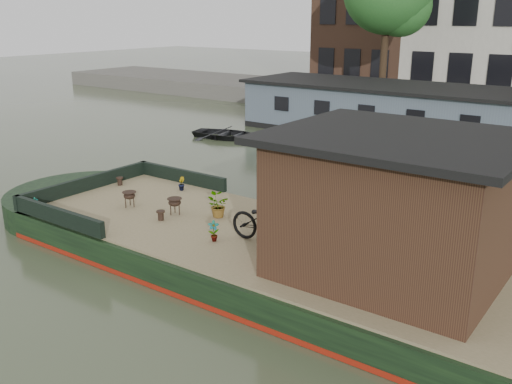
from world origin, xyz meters
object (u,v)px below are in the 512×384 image
Objects in this scene: potted_plant_a at (214,231)px; dinghy at (227,131)px; bicycle at (268,223)px; brazier_rear at (130,199)px; brazier_front at (175,206)px; cabin at (394,204)px.

dinghy is at bearing 127.72° from potted_plant_a.
dinghy is (-8.78, 9.63, -0.79)m from bicycle.
brazier_front is at bearing 11.32° from brazier_rear.
cabin is 3.56m from potted_plant_a.
potted_plant_a is 2.96m from brazier_rear.
brazier_front is 11.24m from dinghy.
cabin reaches higher than brazier_rear.
dinghy is at bearing 139.91° from cabin.
bicycle is 4.62× the size of brazier_rear.
potted_plant_a is (-3.33, -0.73, -1.02)m from cabin.
brazier_front is (-2.67, 0.22, -0.25)m from bicycle.
brazier_front is (-1.72, 0.71, -0.02)m from potted_plant_a.
potted_plant_a is 1.16× the size of brazier_rear.
brazier_front is at bearing 157.68° from potted_plant_a.
brazier_rear is 0.12× the size of dinghy.
cabin is at bearing 2.39° from brazier_rear.
cabin is 9.54× the size of potted_plant_a.
potted_plant_a is at bearing -153.92° from dinghy.
cabin is at bearing 0.23° from brazier_front.
brazier_rear is at bearing -177.61° from cabin.
bicycle is 1.10m from potted_plant_a.
cabin is 10.74× the size of brazier_front.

